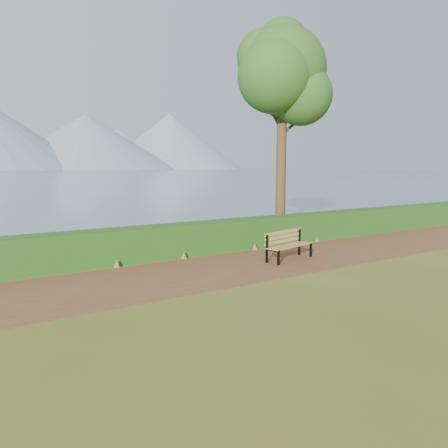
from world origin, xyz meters
TOP-DOWN VIEW (x-y plane):
  - ground at (0.00, 0.00)m, footprint 140.00×140.00m
  - path at (0.00, 0.30)m, footprint 40.00×3.40m
  - hedge at (0.00, 2.60)m, footprint 32.00×0.85m
  - bench at (1.46, 0.28)m, footprint 1.81×0.86m
  - tree at (4.31, 3.93)m, footprint 4.18×3.56m

SIDE VIEW (x-z plane):
  - ground at x=0.00m, z-range 0.00..0.00m
  - path at x=0.00m, z-range 0.00..0.01m
  - hedge at x=0.00m, z-range 0.00..1.00m
  - bench at x=1.46m, z-range 0.07..0.94m
  - tree at x=4.31m, z-range 2.06..10.54m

